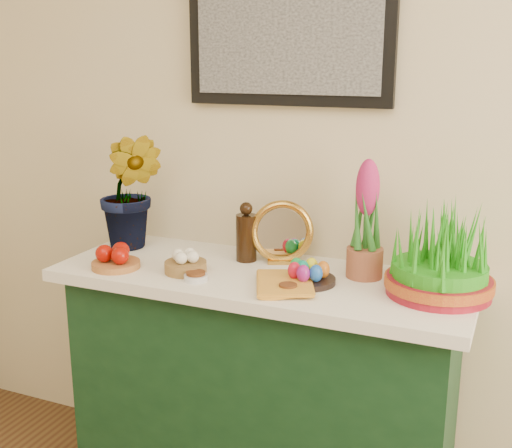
{
  "coord_description": "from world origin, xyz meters",
  "views": [
    {
      "loc": [
        0.37,
        0.11,
        1.59
      ],
      "look_at": [
        -0.42,
        1.95,
        1.07
      ],
      "focal_mm": 45.0,
      "sensor_mm": 36.0,
      "label": 1
    }
  ],
  "objects": [
    {
      "name": "hyacinth_pink",
      "position": [
        -0.1,
        2.1,
        1.07
      ],
      "size": [
        0.12,
        0.12,
        0.39
      ],
      "color": "#9C5539",
      "rests_on": "tablecloth"
    },
    {
      "name": "spice_dish_right",
      "position": [
        -0.27,
        1.86,
        0.9
      ],
      "size": [
        0.07,
        0.07,
        0.03
      ],
      "color": "silver",
      "rests_on": "tablecloth"
    },
    {
      "name": "egg_plate",
      "position": [
        -0.25,
        1.96,
        0.92
      ],
      "size": [
        0.23,
        0.23,
        0.07
      ],
      "color": "black",
      "rests_on": "tablecloth"
    },
    {
      "name": "mirror",
      "position": [
        -0.4,
        2.13,
        1.0
      ],
      "size": [
        0.22,
        0.13,
        0.22
      ],
      "color": "#BF8D36",
      "rests_on": "tablecloth"
    },
    {
      "name": "hyacinth_green",
      "position": [
        -0.99,
        2.08,
        1.18
      ],
      "size": [
        0.33,
        0.29,
        0.58
      ],
      "primitive_type": "imported",
      "rotation": [
        0.0,
        0.0,
        0.17
      ],
      "color": "#2B7325",
      "rests_on": "tablecloth"
    },
    {
      "name": "apple_bowl",
      "position": [
        -0.9,
        1.85,
        0.93
      ],
      "size": [
        0.21,
        0.21,
        0.08
      ],
      "color": "#A66330",
      "rests_on": "tablecloth"
    },
    {
      "name": "garlic_basket",
      "position": [
        -0.66,
        1.9,
        0.92
      ],
      "size": [
        0.18,
        0.18,
        0.08
      ],
      "color": "olive",
      "rests_on": "tablecloth"
    },
    {
      "name": "sideboard",
      "position": [
        -0.42,
        2.0,
        0.42
      ],
      "size": [
        1.3,
        0.45,
        0.85
      ],
      "primitive_type": "cube",
      "color": "#153A1D",
      "rests_on": "ground"
    },
    {
      "name": "book",
      "position": [
        -0.38,
        1.86,
        0.91
      ],
      "size": [
        0.24,
        0.28,
        0.03
      ],
      "primitive_type": "imported",
      "rotation": [
        0.0,
        0.0,
        0.41
      ],
      "color": "gold",
      "rests_on": "tablecloth"
    },
    {
      "name": "tablecloth",
      "position": [
        -0.42,
        2.0,
        0.87
      ],
      "size": [
        1.4,
        0.55,
        0.04
      ],
      "primitive_type": "cube",
      "color": "white",
      "rests_on": "sideboard"
    },
    {
      "name": "wheatgrass_sabzeh",
      "position": [
        0.15,
        2.02,
        1.01
      ],
      "size": [
        0.33,
        0.33,
        0.27
      ],
      "color": "maroon",
      "rests_on": "tablecloth"
    },
    {
      "name": "vinegar_cruet",
      "position": [
        -0.53,
        2.1,
        0.98
      ],
      "size": [
        0.07,
        0.07,
        0.21
      ],
      "color": "black",
      "rests_on": "tablecloth"
    },
    {
      "name": "spice_dish_left",
      "position": [
        -0.59,
        1.84,
        0.9
      ],
      "size": [
        0.08,
        0.08,
        0.03
      ],
      "color": "silver",
      "rests_on": "tablecloth"
    }
  ]
}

